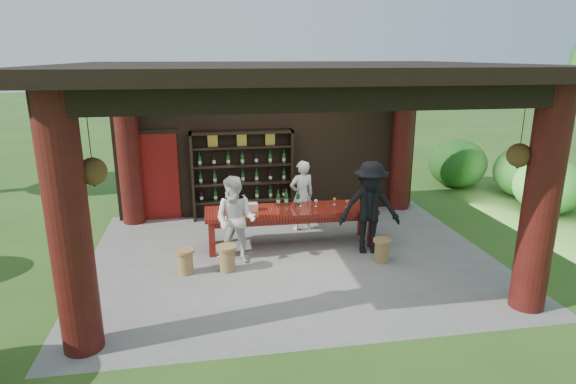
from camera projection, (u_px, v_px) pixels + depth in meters
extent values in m
plane|color=#2D5119|center=(292.00, 257.00, 9.00)|extent=(90.00, 90.00, 0.00)
cube|color=slate|center=(292.00, 259.00, 9.01)|extent=(7.40, 5.90, 0.10)
cube|color=black|center=(271.00, 144.00, 11.15)|extent=(7.00, 0.18, 3.30)
cube|color=maroon|center=(157.00, 177.00, 10.81)|extent=(0.95, 0.06, 2.00)
cylinder|color=#380C0A|center=(69.00, 227.00, 5.75)|extent=(0.50, 0.50, 3.30)
cylinder|color=#380C0A|center=(541.00, 201.00, 6.79)|extent=(0.50, 0.50, 3.30)
cylinder|color=#380C0A|center=(129.00, 150.00, 10.45)|extent=(0.50, 0.50, 3.30)
cylinder|color=#380C0A|center=(403.00, 141.00, 11.48)|extent=(0.50, 0.50, 3.30)
cube|color=black|center=(327.00, 96.00, 5.86)|extent=(6.70, 0.35, 0.35)
cube|color=black|center=(97.00, 87.00, 7.62)|extent=(0.30, 5.20, 0.30)
cube|color=black|center=(464.00, 83.00, 8.65)|extent=(0.30, 5.20, 0.30)
cube|color=black|center=(292.00, 70.00, 8.06)|extent=(7.50, 6.00, 0.20)
cylinder|color=black|center=(90.00, 143.00, 5.73)|extent=(0.01, 0.01, 0.75)
cone|color=black|center=(94.00, 180.00, 5.85)|extent=(0.32, 0.32, 0.18)
sphere|color=#1E5919|center=(93.00, 171.00, 5.82)|extent=(0.34, 0.34, 0.34)
cylinder|color=black|center=(522.00, 131.00, 6.66)|extent=(0.01, 0.01, 0.75)
cone|color=black|center=(518.00, 163.00, 6.78)|extent=(0.32, 0.32, 0.18)
sphere|color=#1E5919|center=(519.00, 155.00, 6.75)|extent=(0.34, 0.34, 0.34)
cube|color=#58100C|center=(291.00, 211.00, 9.39)|extent=(3.34, 0.89, 0.08)
cube|color=#58100C|center=(291.00, 216.00, 9.41)|extent=(3.13, 0.74, 0.12)
cube|color=#58100C|center=(212.00, 239.00, 8.94)|extent=(0.12, 0.12, 0.67)
cube|color=#58100C|center=(371.00, 230.00, 9.41)|extent=(0.12, 0.12, 0.67)
cube|color=#58100C|center=(212.00, 227.00, 9.56)|extent=(0.12, 0.12, 0.67)
cube|color=#58100C|center=(361.00, 219.00, 10.04)|extent=(0.12, 0.12, 0.67)
cylinder|color=olive|center=(227.00, 260.00, 8.37)|extent=(0.28, 0.28, 0.40)
cylinder|color=olive|center=(227.00, 247.00, 8.31)|extent=(0.35, 0.35, 0.06)
cylinder|color=olive|center=(382.00, 252.00, 8.75)|extent=(0.26, 0.26, 0.38)
cylinder|color=olive|center=(382.00, 241.00, 8.69)|extent=(0.33, 0.33, 0.05)
cylinder|color=olive|center=(185.00, 263.00, 8.27)|extent=(0.27, 0.27, 0.39)
cylinder|color=olive|center=(185.00, 251.00, 8.21)|extent=(0.34, 0.34, 0.05)
imported|color=silver|center=(302.00, 196.00, 10.22)|extent=(0.62, 0.48, 1.52)
imported|color=silver|center=(236.00, 220.00, 8.59)|extent=(0.95, 0.87, 1.59)
imported|color=black|center=(370.00, 208.00, 9.00)|extent=(1.22, 0.80, 1.77)
cube|color=#BF6672|center=(251.00, 207.00, 9.26)|extent=(0.26, 0.18, 0.14)
ellipsoid|color=#194C14|center=(548.00, 189.00, 11.36)|extent=(1.60, 1.60, 1.36)
ellipsoid|color=#194C14|center=(457.00, 167.00, 13.64)|extent=(1.60, 1.60, 1.36)
ellipsoid|color=#194C14|center=(525.00, 175.00, 12.69)|extent=(1.60, 1.60, 1.36)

